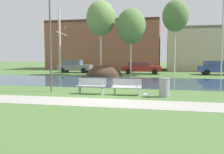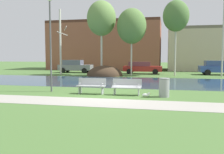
% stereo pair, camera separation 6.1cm
% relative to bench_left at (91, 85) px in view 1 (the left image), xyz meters
% --- Properties ---
extents(ground_plane, '(120.00, 120.00, 0.00)m').
position_rel_bench_left_xyz_m(ground_plane, '(1.00, 9.27, -0.47)').
color(ground_plane, '#476B33').
extents(paved_path_strip, '(60.00, 2.08, 0.01)m').
position_rel_bench_left_xyz_m(paved_path_strip, '(1.00, -2.46, -0.47)').
color(paved_path_strip, '#9E998E').
rests_on(paved_path_strip, ground).
extents(river_band, '(80.00, 8.48, 0.01)m').
position_rel_bench_left_xyz_m(river_band, '(1.00, 6.82, -0.47)').
color(river_band, '#284256').
rests_on(river_band, ground).
extents(soil_mound, '(3.87, 2.98, 2.20)m').
position_rel_bench_left_xyz_m(soil_mound, '(-2.29, 12.24, -0.47)').
color(soil_mound, '#423021').
rests_on(soil_mound, ground).
extents(bench_left, '(1.61, 0.58, 0.87)m').
position_rel_bench_left_xyz_m(bench_left, '(0.00, 0.00, 0.00)').
color(bench_left, '#9EA0A3').
rests_on(bench_left, ground).
extents(bench_right, '(1.61, 0.58, 0.87)m').
position_rel_bench_left_xyz_m(bench_right, '(2.01, 0.00, 0.00)').
color(bench_right, '#9EA0A3').
rests_on(bench_right, ground).
extents(trash_bin, '(0.56, 0.56, 0.98)m').
position_rel_bench_left_xyz_m(trash_bin, '(4.01, -0.26, 0.04)').
color(trash_bin, gray).
rests_on(trash_bin, ground).
extents(seagull, '(0.45, 0.17, 0.26)m').
position_rel_bench_left_xyz_m(seagull, '(3.11, -0.59, -0.34)').
color(seagull, white).
rests_on(seagull, ground).
extents(streetlamp, '(0.32, 0.32, 5.61)m').
position_rel_bench_left_xyz_m(streetlamp, '(-2.58, 0.31, 3.25)').
color(streetlamp, '#4C4C51').
rests_on(streetlamp, ground).
extents(birch_far_left, '(1.03, 1.79, 7.41)m').
position_rel_bench_left_xyz_m(birch_far_left, '(-7.79, 13.46, 3.28)').
color(birch_far_left, beige).
rests_on(birch_far_left, ground).
extents(birch_left, '(3.20, 3.20, 8.16)m').
position_rel_bench_left_xyz_m(birch_left, '(-2.98, 13.59, 5.75)').
color(birch_left, beige).
rests_on(birch_left, ground).
extents(birch_center_left, '(3.12, 3.12, 7.14)m').
position_rel_bench_left_xyz_m(birch_center_left, '(0.42, 13.26, 4.79)').
color(birch_center_left, beige).
rests_on(birch_center_left, ground).
extents(birch_center, '(2.74, 2.74, 8.12)m').
position_rel_bench_left_xyz_m(birch_center, '(4.99, 14.24, 5.84)').
color(birch_center, '#BCB7A8').
rests_on(birch_center, ground).
extents(birch_center_right, '(1.05, 1.82, 9.27)m').
position_rel_bench_left_xyz_m(birch_center_right, '(9.52, 13.18, 4.23)').
color(birch_center_right, '#BCB7A8').
rests_on(birch_center_right, ground).
extents(parked_van_nearest_grey, '(4.25, 2.05, 1.60)m').
position_rel_bench_left_xyz_m(parked_van_nearest_grey, '(-7.20, 16.39, 0.36)').
color(parked_van_nearest_grey, slate).
rests_on(parked_van_nearest_grey, ground).
extents(parked_sedan_second_red, '(4.53, 2.14, 1.43)m').
position_rel_bench_left_xyz_m(parked_sedan_second_red, '(1.28, 16.03, 0.29)').
color(parked_sedan_second_red, maroon).
rests_on(parked_sedan_second_red, ground).
extents(parked_hatch_third_blue, '(4.39, 2.15, 1.59)m').
position_rel_bench_left_xyz_m(parked_hatch_third_blue, '(9.80, 16.29, 0.35)').
color(parked_hatch_third_blue, '#2D4793').
rests_on(parked_hatch_third_blue, ground).
extents(building_brick_low, '(17.15, 7.69, 7.44)m').
position_rel_bench_left_xyz_m(building_brick_low, '(-5.41, 25.61, 3.25)').
color(building_brick_low, brown).
rests_on(building_brick_low, ground).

